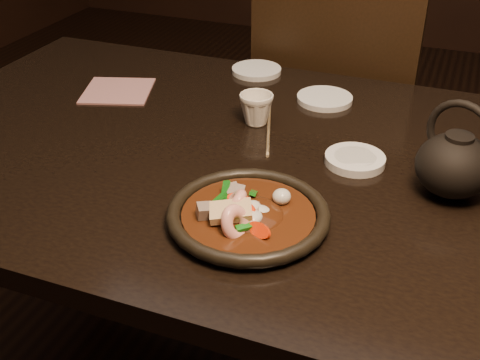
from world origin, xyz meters
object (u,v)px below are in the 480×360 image
(plate, at_px, (248,215))
(tea_cup, at_px, (256,108))
(chair, at_px, (337,125))
(teapot, at_px, (455,162))
(table, at_px, (276,191))

(plate, relative_size, tea_cup, 3.68)
(chair, bearing_deg, teapot, 118.89)
(teapot, bearing_deg, plate, -122.73)
(chair, height_order, tea_cup, chair)
(table, relative_size, teapot, 9.42)
(tea_cup, bearing_deg, plate, -72.12)
(table, relative_size, chair, 1.67)
(chair, distance_m, tea_cup, 0.58)
(chair, xyz_separation_m, tea_cup, (-0.07, -0.51, 0.26))
(chair, xyz_separation_m, plate, (0.04, -0.85, 0.24))
(chair, bearing_deg, table, 93.71)
(table, height_order, tea_cup, tea_cup)
(table, relative_size, tea_cup, 22.61)
(table, height_order, plate, plate)
(table, bearing_deg, chair, 91.45)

